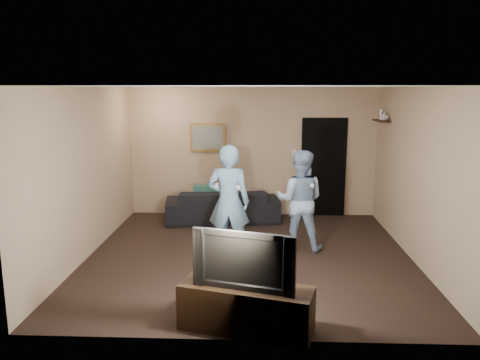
{
  "coord_description": "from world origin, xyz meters",
  "views": [
    {
      "loc": [
        0.15,
        -6.95,
        2.57
      ],
      "look_at": [
        -0.15,
        0.3,
        1.15
      ],
      "focal_mm": 35.0,
      "sensor_mm": 36.0,
      "label": 1
    }
  ],
  "objects_px": {
    "tv_console": "(246,308)",
    "wii_player_left": "(229,202)",
    "television": "(246,258)",
    "sofa": "(223,205)",
    "wii_player_right": "(300,200)"
  },
  "relations": [
    {
      "from": "wii_player_right",
      "to": "television",
      "type": "bearing_deg",
      "value": -106.37
    },
    {
      "from": "tv_console",
      "to": "television",
      "type": "height_order",
      "value": "television"
    },
    {
      "from": "television",
      "to": "wii_player_right",
      "type": "xyz_separation_m",
      "value": [
        0.79,
        2.68,
        -0.01
      ]
    },
    {
      "from": "wii_player_left",
      "to": "wii_player_right",
      "type": "xyz_separation_m",
      "value": [
        1.12,
        0.43,
        -0.07
      ]
    },
    {
      "from": "sofa",
      "to": "wii_player_left",
      "type": "height_order",
      "value": "wii_player_left"
    },
    {
      "from": "television",
      "to": "wii_player_left",
      "type": "height_order",
      "value": "wii_player_left"
    },
    {
      "from": "tv_console",
      "to": "wii_player_left",
      "type": "height_order",
      "value": "wii_player_left"
    },
    {
      "from": "television",
      "to": "wii_player_left",
      "type": "bearing_deg",
      "value": 113.94
    },
    {
      "from": "sofa",
      "to": "wii_player_right",
      "type": "bearing_deg",
      "value": 123.58
    },
    {
      "from": "wii_player_left",
      "to": "television",
      "type": "bearing_deg",
      "value": -81.66
    },
    {
      "from": "tv_console",
      "to": "wii_player_left",
      "type": "relative_size",
      "value": 0.81
    },
    {
      "from": "tv_console",
      "to": "wii_player_right",
      "type": "xyz_separation_m",
      "value": [
        0.79,
        2.68,
        0.56
      ]
    },
    {
      "from": "tv_console",
      "to": "television",
      "type": "xyz_separation_m",
      "value": [
        0.0,
        0.0,
        0.57
      ]
    },
    {
      "from": "wii_player_left",
      "to": "wii_player_right",
      "type": "relative_size",
      "value": 1.08
    },
    {
      "from": "wii_player_left",
      "to": "sofa",
      "type": "bearing_deg",
      "value": 97.26
    }
  ]
}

